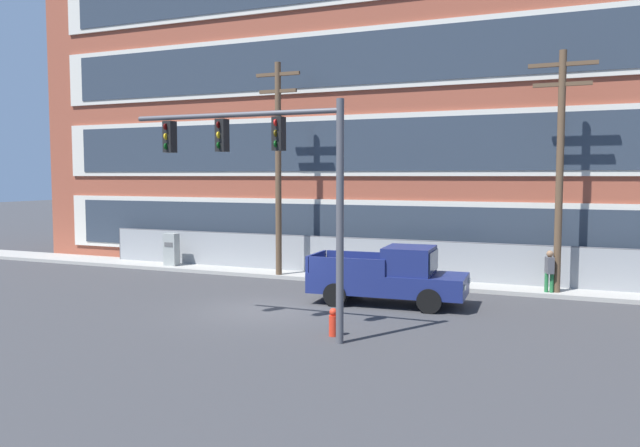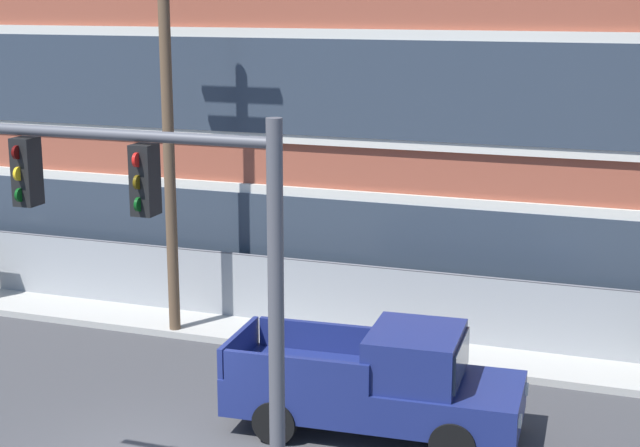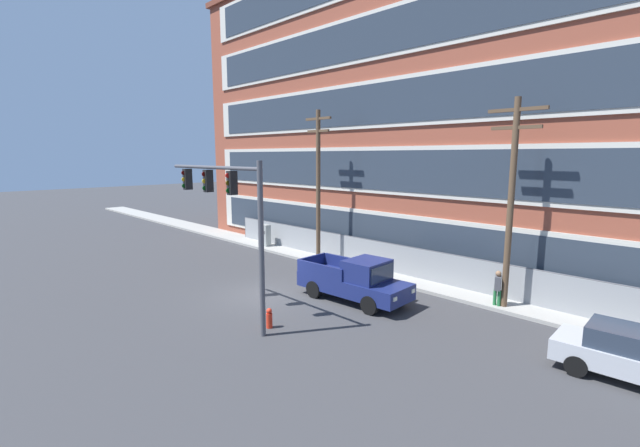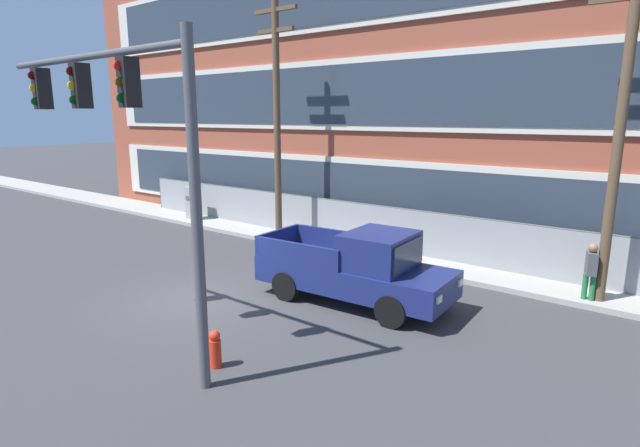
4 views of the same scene
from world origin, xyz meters
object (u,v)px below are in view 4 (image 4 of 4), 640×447
traffic_signal_mast (124,128)px  fire_hydrant (215,349)px  utility_pole_near_corner (277,115)px  pickup_truck_navy (358,269)px  electrical_cabinet (193,205)px  utility_pole_midblock (621,118)px  pedestrian_near_cabinet (591,270)px

traffic_signal_mast → fire_hydrant: (1.61, 0.61, -4.30)m
traffic_signal_mast → utility_pole_near_corner: bearing=115.2°
pickup_truck_navy → electrical_cabinet: pickup_truck_navy is taller
utility_pole_midblock → pedestrian_near_cabinet: (-0.25, -0.14, -3.89)m
utility_pole_midblock → traffic_signal_mast: bearing=-128.0°
electrical_cabinet → fire_hydrant: 14.46m
utility_pole_near_corner → fire_hydrant: bearing=-54.8°
utility_pole_midblock → electrical_cabinet: 17.52m
utility_pole_midblock → electrical_cabinet: size_ratio=5.26×
utility_pole_near_corner → electrical_cabinet: bearing=175.2°
electrical_cabinet → pedestrian_near_cabinet: pedestrian_near_cabinet is taller
pedestrian_near_cabinet → pickup_truck_navy: bearing=-143.8°
pickup_truck_navy → electrical_cabinet: bearing=161.7°
utility_pole_midblock → pedestrian_near_cabinet: 3.90m
traffic_signal_mast → pickup_truck_navy: (1.88, 5.28, -3.73)m
pickup_truck_navy → utility_pole_near_corner: size_ratio=0.59×
utility_pole_near_corner → utility_pole_midblock: bearing=1.5°
pickup_truck_navy → pedestrian_near_cabinet: 6.08m
traffic_signal_mast → pedestrian_near_cabinet: (6.79, 8.87, -3.71)m
electrical_cabinet → pedestrian_near_cabinet: 16.80m
traffic_signal_mast → utility_pole_near_corner: 9.64m
utility_pole_near_corner → electrical_cabinet: (-5.90, 0.49, -4.12)m
utility_pole_near_corner → utility_pole_midblock: 11.15m
utility_pole_near_corner → pedestrian_near_cabinet: (10.90, 0.15, -3.99)m
utility_pole_midblock → pedestrian_near_cabinet: utility_pole_midblock is taller
utility_pole_near_corner → pedestrian_near_cabinet: size_ratio=5.41×
traffic_signal_mast → pickup_truck_navy: 6.74m
pickup_truck_navy → fire_hydrant: bearing=-93.4°
pickup_truck_navy → utility_pole_near_corner: utility_pole_near_corner is taller
pedestrian_near_cabinet → fire_hydrant: 9.77m
pickup_truck_navy → utility_pole_near_corner: bearing=150.2°
traffic_signal_mast → utility_pole_midblock: bearing=52.0°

